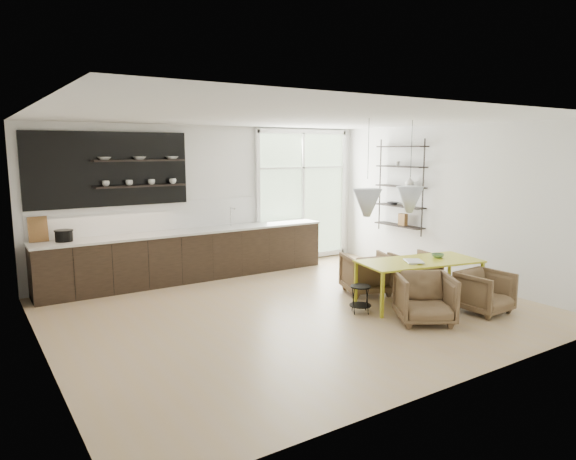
% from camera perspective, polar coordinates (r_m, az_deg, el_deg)
% --- Properties ---
extents(room, '(7.02, 6.01, 2.91)m').
position_cam_1_polar(room, '(8.87, 0.07, 2.58)').
color(room, tan).
rests_on(room, ground).
extents(kitchen_run, '(5.54, 0.69, 2.75)m').
position_cam_1_polar(kitchen_run, '(9.82, -11.34, -2.06)').
color(kitchen_run, black).
rests_on(kitchen_run, ground).
extents(right_shelving, '(0.26, 1.22, 1.90)m').
position_cam_1_polar(right_shelving, '(10.67, 12.48, 4.48)').
color(right_shelving, black).
rests_on(right_shelving, ground).
extents(dining_table, '(2.06, 1.22, 0.70)m').
position_cam_1_polar(dining_table, '(8.40, 14.39, -3.62)').
color(dining_table, gold).
rests_on(dining_table, ground).
extents(armchair_back_left, '(0.96, 0.97, 0.70)m').
position_cam_1_polar(armchair_back_left, '(8.90, 8.68, -4.78)').
color(armchair_back_left, brown).
rests_on(armchair_back_left, ground).
extents(armchair_back_right, '(0.81, 0.83, 0.66)m').
position_cam_1_polar(armchair_back_right, '(9.31, 13.87, -4.45)').
color(armchair_back_right, brown).
rests_on(armchair_back_right, ground).
extents(armchair_front_left, '(1.05, 1.05, 0.70)m').
position_cam_1_polar(armchair_front_left, '(7.60, 14.95, -7.35)').
color(armchair_front_left, brown).
rests_on(armchair_front_left, ground).
extents(armchair_front_right, '(0.71, 0.73, 0.63)m').
position_cam_1_polar(armchair_front_right, '(8.33, 21.01, -6.45)').
color(armchair_front_right, brown).
rests_on(armchair_front_right, ground).
extents(wire_stool, '(0.33, 0.33, 0.42)m').
position_cam_1_polar(wire_stool, '(7.86, 8.05, -7.21)').
color(wire_stool, black).
rests_on(wire_stool, ground).
extents(table_book, '(0.39, 0.42, 0.03)m').
position_cam_1_polar(table_book, '(8.19, 12.95, -3.44)').
color(table_book, white).
rests_on(table_book, dining_table).
extents(table_bowl, '(0.26, 0.26, 0.06)m').
position_cam_1_polar(table_bowl, '(8.69, 16.31, -2.76)').
color(table_bowl, '#557E4D').
rests_on(table_bowl, dining_table).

